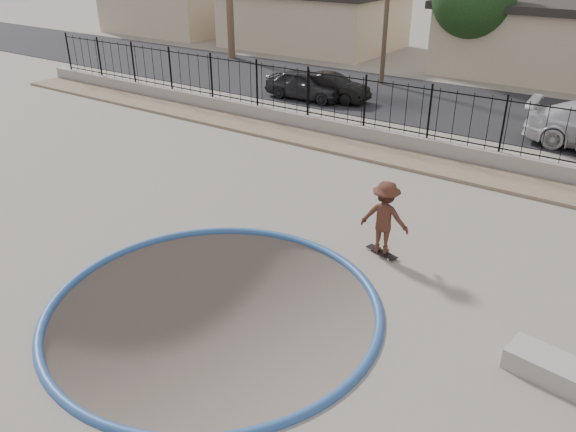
# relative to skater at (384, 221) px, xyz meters

# --- Properties ---
(ground) EXTENTS (120.00, 120.00, 2.20)m
(ground) POSITION_rel_skater_xyz_m (-1.88, 9.00, -2.00)
(ground) COLOR slate
(ground) RESTS_ON ground
(bowl_pit) EXTENTS (6.84, 6.84, 1.80)m
(bowl_pit) POSITION_rel_skater_xyz_m (-1.88, -4.00, -0.90)
(bowl_pit) COLOR #4C443A
(bowl_pit) RESTS_ON ground
(coping_ring) EXTENTS (7.04, 7.04, 0.20)m
(coping_ring) POSITION_rel_skater_xyz_m (-1.88, -4.00, -0.90)
(coping_ring) COLOR #2B518D
(coping_ring) RESTS_ON ground
(rock_strip) EXTENTS (42.00, 1.60, 0.11)m
(rock_strip) POSITION_rel_skater_xyz_m (-1.88, 6.20, -0.85)
(rock_strip) COLOR #8E775D
(rock_strip) RESTS_ON ground
(retaining_wall) EXTENTS (42.00, 0.45, 0.60)m
(retaining_wall) POSITION_rel_skater_xyz_m (-1.88, 7.30, -0.60)
(retaining_wall) COLOR gray
(retaining_wall) RESTS_ON ground
(fence) EXTENTS (40.00, 0.04, 1.80)m
(fence) POSITION_rel_skater_xyz_m (-1.88, 7.30, 0.60)
(fence) COLOR black
(fence) RESTS_ON retaining_wall
(street) EXTENTS (90.00, 8.00, 0.04)m
(street) POSITION_rel_skater_xyz_m (-1.88, 14.00, -0.89)
(street) COLOR black
(street) RESTS_ON ground
(house_west_far) EXTENTS (10.60, 8.60, 3.90)m
(house_west_far) POSITION_rel_skater_xyz_m (-29.88, 23.50, 1.07)
(house_west_far) COLOR #C1AE89
(house_west_far) RESTS_ON ground
(house_west) EXTENTS (11.60, 8.60, 3.90)m
(house_west) POSITION_rel_skater_xyz_m (-16.88, 23.50, 1.07)
(house_west) COLOR #C1AE89
(house_west) RESTS_ON ground
(house_center) EXTENTS (10.60, 8.60, 3.90)m
(house_center) POSITION_rel_skater_xyz_m (-1.88, 23.50, 1.07)
(house_center) COLOR #C1AE89
(house_center) RESTS_ON ground
(skater) EXTENTS (1.26, 0.85, 1.81)m
(skater) POSITION_rel_skater_xyz_m (0.00, 0.00, 0.00)
(skater) COLOR brown
(skater) RESTS_ON ground
(skateboard) EXTENTS (0.89, 0.45, 0.07)m
(skateboard) POSITION_rel_skater_xyz_m (0.00, 0.00, -0.84)
(skateboard) COLOR black
(skateboard) RESTS_ON ground
(concrete_ledge) EXTENTS (1.68, 0.92, 0.40)m
(concrete_ledge) POSITION_rel_skater_xyz_m (4.37, -2.19, -0.70)
(concrete_ledge) COLOR #9D978B
(concrete_ledge) RESTS_ON ground
(car_a) EXTENTS (3.97, 1.74, 1.33)m
(car_a) POSITION_rel_skater_xyz_m (-9.49, 11.18, -0.20)
(car_a) COLOR black
(car_a) RESTS_ON street
(car_b) EXTENTS (3.77, 1.51, 1.22)m
(car_b) POSITION_rel_skater_xyz_m (-8.38, 11.60, -0.26)
(car_b) COLOR black
(car_b) RESTS_ON street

